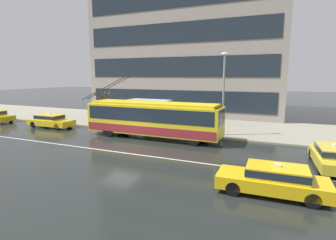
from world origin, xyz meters
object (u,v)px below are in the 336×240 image
(pedestrian_approaching_curb, at_px, (192,115))
(street_tree_bare, at_px, (106,105))
(taxi_oncoming_far, at_px, (274,179))
(bus_shelter, at_px, (150,107))
(taxi_queued_behind_bus, at_px, (51,120))
(taxi_cross_traffic, at_px, (333,156))
(street_lamp, at_px, (224,87))
(pedestrian_walking_past, at_px, (165,114))
(pedestrian_at_shelter, at_px, (145,118))
(trolleybus, at_px, (153,118))
(pedestrian_waiting_by_pole, at_px, (146,111))

(pedestrian_approaching_curb, xyz_separation_m, street_tree_bare, (-9.76, 1.41, 0.24))
(taxi_oncoming_far, bearing_deg, bus_shelter, 136.55)
(taxi_queued_behind_bus, bearing_deg, taxi_cross_traffic, -6.42)
(taxi_oncoming_far, bearing_deg, taxi_queued_behind_bus, 160.14)
(street_lamp, bearing_deg, pedestrian_walking_past, -171.26)
(pedestrian_at_shelter, distance_m, pedestrian_approaching_curb, 4.90)
(taxi_queued_behind_bus, distance_m, pedestrian_walking_past, 11.68)
(street_lamp, bearing_deg, trolleybus, -151.46)
(street_lamp, relative_size, street_tree_bare, 2.03)
(trolleybus, relative_size, taxi_queued_behind_bus, 2.69)
(trolleybus, distance_m, pedestrian_at_shelter, 3.55)
(pedestrian_at_shelter, bearing_deg, taxi_queued_behind_bus, -163.47)
(taxi_oncoming_far, height_order, pedestrian_approaching_curb, pedestrian_approaching_curb)
(pedestrian_approaching_curb, bearing_deg, pedestrian_at_shelter, 173.55)
(bus_shelter, height_order, pedestrian_approaching_curb, bus_shelter)
(taxi_cross_traffic, distance_m, taxi_oncoming_far, 5.62)
(taxi_oncoming_far, distance_m, street_tree_bare, 20.03)
(bus_shelter, bearing_deg, pedestrian_approaching_curb, -14.74)
(trolleybus, relative_size, street_lamp, 1.85)
(pedestrian_approaching_curb, bearing_deg, street_lamp, 13.45)
(pedestrian_at_shelter, relative_size, pedestrian_walking_past, 0.87)
(pedestrian_walking_past, relative_size, street_tree_bare, 0.59)
(pedestrian_waiting_by_pole, distance_m, street_lamp, 8.23)
(trolleybus, bearing_deg, pedestrian_walking_past, 85.24)
(trolleybus, height_order, pedestrian_at_shelter, trolleybus)
(taxi_queued_behind_bus, bearing_deg, bus_shelter, 19.64)
(taxi_cross_traffic, bearing_deg, trolleybus, 167.94)
(pedestrian_approaching_curb, bearing_deg, taxi_oncoming_far, -54.41)
(pedestrian_approaching_curb, bearing_deg, pedestrian_walking_past, -176.27)
(bus_shelter, xyz_separation_m, pedestrian_at_shelter, (-0.29, -0.65, -0.99))
(trolleybus, distance_m, taxi_cross_traffic, 12.64)
(taxi_oncoming_far, bearing_deg, street_lamp, 113.25)
(trolleybus, xyz_separation_m, pedestrian_at_shelter, (-2.25, 2.71, -0.47))
(taxi_oncoming_far, xyz_separation_m, pedestrian_walking_past, (-9.31, 9.48, 0.99))
(pedestrian_walking_past, distance_m, street_tree_bare, 7.52)
(bus_shelter, height_order, pedestrian_waiting_by_pole, bus_shelter)
(trolleybus, xyz_separation_m, pedestrian_walking_past, (0.17, 2.01, 0.08))
(trolleybus, height_order, street_lamp, street_lamp)
(taxi_cross_traffic, distance_m, pedestrian_approaching_curb, 10.92)
(taxi_queued_behind_bus, xyz_separation_m, bus_shelter, (9.34, 3.33, 1.43))
(taxi_cross_traffic, xyz_separation_m, pedestrian_at_shelter, (-14.58, 5.34, 0.44))
(taxi_oncoming_far, bearing_deg, pedestrian_waiting_by_pole, 137.24)
(taxi_queued_behind_bus, bearing_deg, street_tree_bare, 40.77)
(taxi_queued_behind_bus, distance_m, pedestrian_approaching_curb, 14.08)
(pedestrian_at_shelter, xyz_separation_m, pedestrian_approaching_curb, (4.83, -0.55, 0.61))
(taxi_oncoming_far, relative_size, pedestrian_walking_past, 2.37)
(taxi_queued_behind_bus, relative_size, pedestrian_at_shelter, 2.74)
(taxi_cross_traffic, bearing_deg, pedestrian_walking_past, 159.11)
(bus_shelter, xyz_separation_m, pedestrian_walking_past, (2.13, -1.35, -0.44))
(pedestrian_walking_past, bearing_deg, pedestrian_at_shelter, 163.79)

